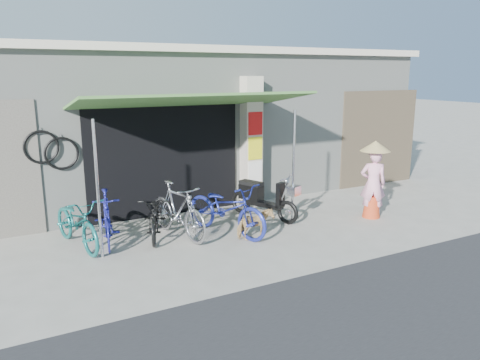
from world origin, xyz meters
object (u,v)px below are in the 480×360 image
bike_navy (226,208)px  nun (373,180)px  bike_blue (107,218)px  street_dog (255,224)px  bike_silver (178,210)px  moped (262,198)px  bike_black (156,216)px  bike_teal (77,222)px

bike_navy → nun: bearing=-30.7°
bike_blue → street_dog: (2.50, -1.09, -0.19)m
bike_blue → bike_silver: bike_silver is taller
moped → bike_black: bearing=158.3°
bike_teal → bike_navy: (2.68, -0.61, 0.04)m
bike_black → bike_silver: (0.38, -0.20, 0.11)m
street_dog → moped: moped is taller
nun → moped: bearing=7.3°
bike_black → bike_navy: bike_navy is taller
bike_blue → moped: size_ratio=0.98×
bike_black → nun: nun is taller
bike_black → street_dog: bearing=-11.5°
bike_black → moped: bearing=22.1°
street_dog → bike_blue: bearing=67.4°
bike_teal → street_dog: (3.02, -1.14, -0.18)m
bike_blue → bike_navy: bearing=-3.8°
bike_black → bike_blue: bearing=-164.9°
bike_silver → moped: bearing=-5.6°
bike_teal → bike_silver: (1.79, -0.33, 0.06)m
bike_blue → bike_black: 0.90m
bike_teal → street_dog: bearing=-33.1°
street_dog → nun: bearing=-88.9°
bike_navy → street_dog: bearing=-78.8°
bike_teal → moped: 3.80m
bike_navy → nun: 3.32m
bike_blue → bike_silver: size_ratio=0.91×
bike_teal → moped: moped is taller
nun → bike_teal: bearing=22.9°
bike_black → moped: moped is taller
bike_blue → street_dog: bearing=-12.7°
bike_blue → bike_black: bike_blue is taller
bike_navy → nun: (3.27, -0.51, 0.32)m
bike_blue → bike_black: size_ratio=1.01×
bike_navy → bike_teal: bearing=145.3°
bike_navy → moped: bearing=4.1°
street_dog → bike_teal: bearing=70.2°
street_dog → nun: (2.93, 0.01, 0.55)m
bike_navy → bike_blue: bearing=143.6°
bike_navy → moped: bike_navy is taller
bike_teal → bike_navy: size_ratio=0.92×
bike_silver → street_dog: bike_silver is taller
bike_silver → bike_navy: bike_silver is taller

